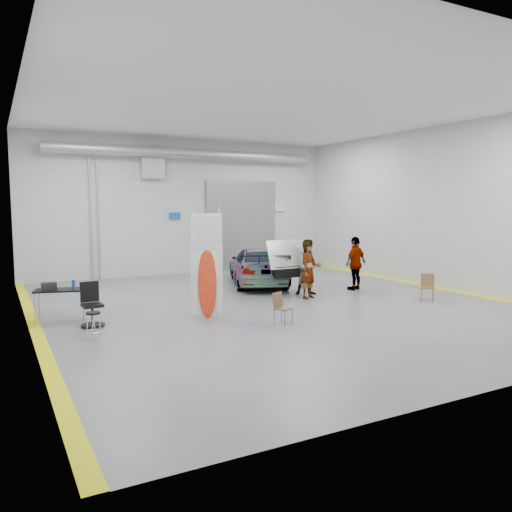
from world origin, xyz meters
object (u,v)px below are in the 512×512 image
person_c (356,263)px  work_table (57,289)px  folding_chair_near (283,315)px  folding_chair_far (427,293)px  person_b (309,267)px  office_chair (92,307)px  shop_stool (94,326)px  surfboard_display (210,273)px  sedan_car (258,266)px  person_a (309,270)px

person_c → work_table: person_c is taller
folding_chair_near → folding_chair_far: folding_chair_far is taller
folding_chair_far → person_b: bearing=179.8°
folding_chair_near → office_chair: 4.93m
person_b → shop_stool: size_ratio=2.90×
surfboard_display → folding_chair_far: 7.23m
sedan_car → shop_stool: size_ratio=7.51×
person_b → office_chair: person_b is taller
person_a → surfboard_display: surfboard_display is taller
sedan_car → folding_chair_near: (-2.52, -6.07, -0.46)m
person_c → office_chair: 9.55m
work_table → office_chair: size_ratio=1.29×
shop_stool → work_table: (-0.48, 2.58, 0.50)m
surfboard_display → office_chair: size_ratio=2.73×
person_b → office_chair: (-7.43, -1.11, -0.47)m
surfboard_display → work_table: size_ratio=2.12×
person_c → folding_chair_near: bearing=15.5°
person_c → folding_chair_far: (0.65, -2.79, -0.70)m
folding_chair_near → office_chair: size_ratio=0.74×
folding_chair_far → office_chair: (-10.13, 1.68, 0.22)m
person_a → work_table: size_ratio=1.32×
shop_stool → office_chair: bearing=81.7°
folding_chair_near → office_chair: (-4.42, 2.17, 0.23)m
shop_stool → person_a: bearing=15.1°
folding_chair_far → work_table: bearing=-149.0°
folding_chair_near → work_table: bearing=123.2°
folding_chair_near → person_b: bearing=23.9°
folding_chair_near → office_chair: bearing=130.3°
folding_chair_near → shop_stool: bearing=147.1°
person_c → shop_stool: (-9.68, -2.52, -0.65)m
surfboard_display → folding_chair_far: surfboard_display is taller
folding_chair_near → work_table: work_table is taller
folding_chair_near → surfboard_display: bearing=105.8°
person_c → office_chair: size_ratio=1.75×
folding_chair_far → shop_stool: 10.34m
folding_chair_far → office_chair: 10.27m
person_a → surfboard_display: bearing=167.8°
surfboard_display → shop_stool: size_ratio=4.62×
sedan_car → person_b: bearing=121.7°
sedan_car → folding_chair_far: 6.44m
shop_stool → sedan_car: bearing=36.6°
surfboard_display → shop_stool: surfboard_display is taller
surfboard_display → shop_stool: bearing=-147.7°
person_b → folding_chair_far: bearing=-24.8°
sedan_car → folding_chair_far: sedan_car is taller
person_c → shop_stool: 10.03m
folding_chair_near → shop_stool: size_ratio=1.25×
person_a → work_table: 7.76m
folding_chair_far → work_table: work_table is taller
surfboard_display → shop_stool: (-3.27, -0.90, -0.91)m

